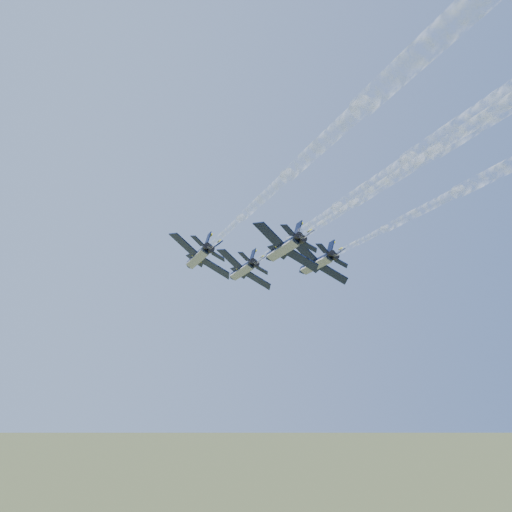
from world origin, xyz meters
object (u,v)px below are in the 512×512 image
object	(u,v)px
jet_right	(317,263)
jet_slot	(284,248)
jet_left	(199,257)
jet_lead	(243,270)

from	to	relation	value
jet_right	jet_slot	distance (m)	14.95
jet_left	jet_right	bearing A→B (deg)	-1.00
jet_lead	jet_slot	size ratio (longest dim) A/B	1.00
jet_lead	jet_right	world-z (taller)	same
jet_right	jet_lead	bearing A→B (deg)	133.67
jet_lead	jet_right	bearing A→B (deg)	-46.33
jet_lead	jet_slot	world-z (taller)	same
jet_left	jet_lead	bearing A→B (deg)	44.25
jet_left	jet_slot	bearing A→B (deg)	-45.77
jet_left	jet_slot	xyz separation A→B (m)	(10.21, -12.00, 0.00)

